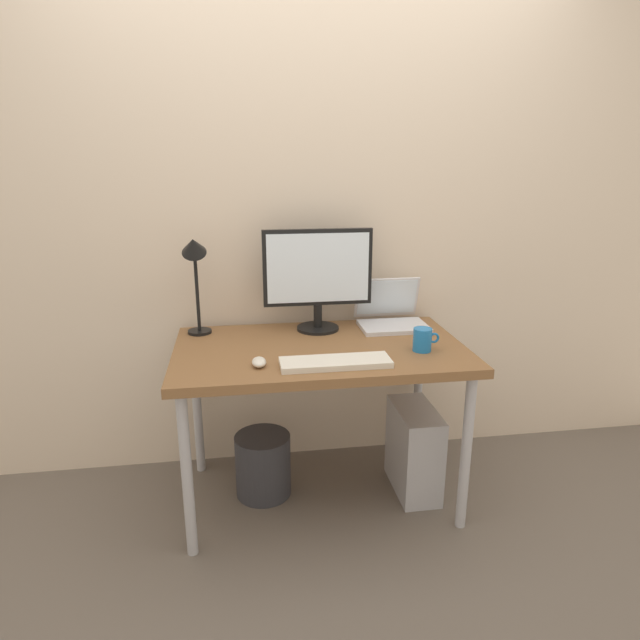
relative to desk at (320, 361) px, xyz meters
name	(u,v)px	position (x,y,z in m)	size (l,w,h in m)	color
ground_plane	(320,495)	(0.00, 0.00, -0.68)	(6.00, 6.00, 0.00)	#665B51
back_wall	(306,209)	(0.00, 0.43, 0.62)	(4.40, 0.04, 2.60)	beige
desk	(320,361)	(0.00, 0.00, 0.00)	(1.26, 0.75, 0.75)	brown
monitor	(318,274)	(0.03, 0.24, 0.34)	(0.51, 0.20, 0.48)	black
laptop	(391,314)	(0.39, 0.26, 0.12)	(0.32, 0.28, 0.22)	silver
desk_lamp	(195,262)	(-0.53, 0.24, 0.41)	(0.11, 0.16, 0.48)	black
keyboard	(335,362)	(0.03, -0.23, 0.08)	(0.44, 0.14, 0.02)	silver
mouse	(259,362)	(-0.27, -0.20, 0.08)	(0.06, 0.09, 0.03)	silver
coffee_mug	(423,340)	(0.42, -0.12, 0.12)	(0.11, 0.08, 0.10)	#1E72BF
computer_tower	(414,450)	(0.45, -0.01, -0.47)	(0.18, 0.36, 0.42)	#B2B2B7
wastebasket	(263,465)	(-0.26, 0.06, -0.53)	(0.26, 0.26, 0.30)	#333338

